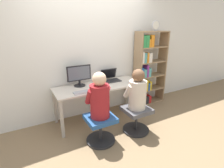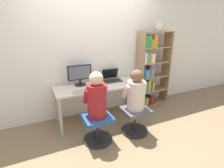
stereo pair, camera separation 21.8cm
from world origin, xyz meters
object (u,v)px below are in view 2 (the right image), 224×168
(keyboard, at_px, (84,91))
(person_at_monitor, at_px, (97,97))
(bookshelf, at_px, (150,71))
(laptop, at_px, (112,78))
(office_chair_left, at_px, (98,126))
(desk_clock, at_px, (159,25))
(office_chair_right, at_px, (135,118))
(person_at_laptop, at_px, (136,92))
(desktop_monitor, at_px, (80,75))

(keyboard, bearing_deg, person_at_monitor, -81.41)
(bookshelf, bearing_deg, laptop, 178.94)
(office_chair_left, xyz_separation_m, bookshelf, (1.57, 0.81, 0.56))
(person_at_monitor, height_order, bookshelf, bookshelf)
(person_at_monitor, xyz_separation_m, bookshelf, (1.57, 0.80, 0.06))
(office_chair_left, bearing_deg, desk_clock, 23.88)
(office_chair_right, height_order, person_at_laptop, person_at_laptop)
(person_at_laptop, xyz_separation_m, desk_clock, (0.99, 0.77, 1.04))
(keyboard, distance_m, bookshelf, 1.68)
(desktop_monitor, relative_size, laptop, 1.26)
(desktop_monitor, bearing_deg, office_chair_left, -87.80)
(desktop_monitor, height_order, person_at_monitor, person_at_monitor)
(office_chair_left, relative_size, bookshelf, 0.28)
(desktop_monitor, bearing_deg, bookshelf, -0.57)
(keyboard, xyz_separation_m, desk_clock, (1.74, 0.28, 1.07))
(keyboard, bearing_deg, person_at_laptop, -33.52)
(bookshelf, bearing_deg, desktop_monitor, 179.43)
(office_chair_left, distance_m, office_chair_right, 0.68)
(person_at_monitor, distance_m, person_at_laptop, 0.68)
(desktop_monitor, height_order, desk_clock, desk_clock)
(laptop, distance_m, desk_clock, 1.47)
(desktop_monitor, xyz_separation_m, person_at_laptop, (0.71, -0.86, -0.15))
(person_at_monitor, xyz_separation_m, desk_clock, (1.67, 0.74, 1.02))
(office_chair_right, bearing_deg, person_at_laptop, 90.00)
(keyboard, xyz_separation_m, person_at_laptop, (0.75, -0.50, 0.03))
(desktop_monitor, distance_m, office_chair_right, 1.29)
(laptop, distance_m, keyboard, 0.79)
(office_chair_left, distance_m, person_at_laptop, 0.84)
(keyboard, height_order, person_at_monitor, person_at_monitor)
(keyboard, bearing_deg, desk_clock, 9.06)
(laptop, relative_size, person_at_laptop, 0.53)
(keyboard, height_order, office_chair_left, keyboard)
(person_at_monitor, bearing_deg, desktop_monitor, 92.21)
(office_chair_left, bearing_deg, laptop, 52.66)
(desk_clock, bearing_deg, bookshelf, 145.69)
(desktop_monitor, bearing_deg, desk_clock, -2.82)
(keyboard, height_order, desk_clock, desk_clock)
(person_at_laptop, relative_size, bookshelf, 0.41)
(laptop, height_order, person_at_laptop, person_at_laptop)
(desktop_monitor, height_order, laptop, desktop_monitor)
(person_at_laptop, bearing_deg, desktop_monitor, 129.65)
(desktop_monitor, xyz_separation_m, office_chair_left, (0.03, -0.82, -0.64))
(desktop_monitor, distance_m, desk_clock, 1.92)
(laptop, bearing_deg, person_at_monitor, -127.51)
(keyboard, xyz_separation_m, office_chair_left, (0.07, -0.46, -0.46))
(person_at_monitor, distance_m, bookshelf, 1.77)
(person_at_laptop, bearing_deg, desk_clock, 37.85)
(person_at_laptop, bearing_deg, office_chair_left, 177.30)
(person_at_monitor, relative_size, bookshelf, 0.43)
(desktop_monitor, distance_m, laptop, 0.68)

